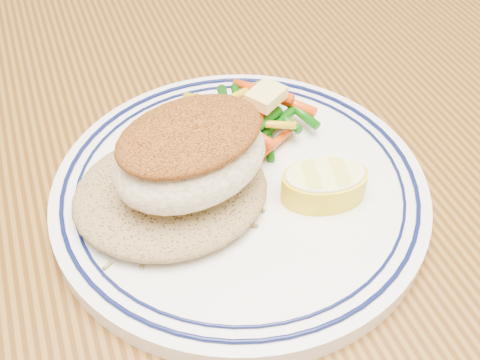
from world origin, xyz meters
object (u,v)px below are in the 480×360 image
Objects in this scene: vegetable_pile at (251,118)px; dining_table at (193,311)px; lemon_wedge at (324,183)px; fish_fillet at (191,154)px; plate at (240,191)px; rice_pilaf at (170,189)px.

dining_table is at bearing -138.05° from vegetable_pile.
dining_table is 23.28× the size of lemon_wedge.
vegetable_pile is at bearing 105.03° from lemon_wedge.
dining_table is at bearing -136.34° from fish_fillet.
plate is 2.00× the size of rice_pilaf.
lemon_wedge is (0.08, -0.03, -0.03)m from fish_fillet.
dining_table is 0.16m from lemon_wedge.
rice_pilaf is 2.03× the size of lemon_wedge.
fish_fillet is at bearing 43.66° from dining_table.
vegetable_pile is (0.06, 0.05, -0.03)m from fish_fillet.
dining_table is 12.84× the size of fish_fillet.
lemon_wedge is (0.10, -0.03, 0.00)m from rice_pilaf.
dining_table is 0.16m from vegetable_pile.
fish_fillet is at bearing -22.99° from rice_pilaf.
fish_fillet reaches higher than lemon_wedge.
plate is 0.05m from rice_pilaf.
lemon_wedge is at bearing -74.97° from vegetable_pile.
rice_pilaf is (-0.05, 0.00, 0.02)m from plate.
vegetable_pile is (0.03, 0.05, 0.02)m from plate.
dining_table is 0.16m from fish_fillet.
dining_table is 11.46× the size of rice_pilaf.
lemon_wedge reaches higher than plate.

